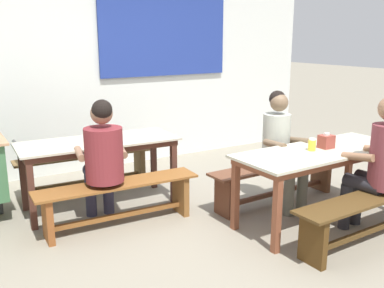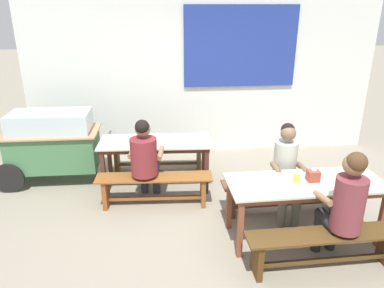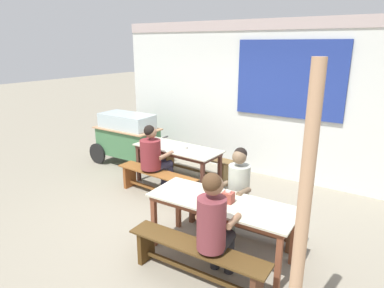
{
  "view_description": "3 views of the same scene",
  "coord_description": "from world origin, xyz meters",
  "px_view_note": "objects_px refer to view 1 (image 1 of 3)",
  "views": [
    {
      "loc": [
        -2.34,
        -3.3,
        1.8
      ],
      "look_at": [
        -0.17,
        0.29,
        0.76
      ],
      "focal_mm": 40.71,
      "sensor_mm": 36.0,
      "label": 1
    },
    {
      "loc": [
        -0.8,
        -4.02,
        2.63
      ],
      "look_at": [
        -0.39,
        0.42,
        0.9
      ],
      "focal_mm": 33.86,
      "sensor_mm": 36.0,
      "label": 2
    },
    {
      "loc": [
        2.58,
        -3.75,
        2.56
      ],
      "look_at": [
        -0.25,
        0.55,
        1.02
      ],
      "focal_mm": 31.57,
      "sensor_mm": 36.0,
      "label": 3
    }
  ],
  "objects_px": {
    "bench_near_front": "(369,212)",
    "person_left_back_turned": "(103,156)",
    "person_right_near_table": "(281,143)",
    "tissue_box": "(326,141)",
    "condiment_jar": "(312,145)",
    "bench_near_back": "(277,176)",
    "bench_far_front": "(119,198)",
    "soup_bowl": "(110,136)",
    "bench_far_back": "(86,167)",
    "dining_table_far": "(99,148)",
    "person_near_front": "(381,157)",
    "dining_table_near": "(321,157)"
  },
  "relations": [
    {
      "from": "bench_near_front",
      "to": "person_left_back_turned",
      "type": "xyz_separation_m",
      "value": [
        -1.88,
        1.55,
        0.41
      ]
    },
    {
      "from": "person_right_near_table",
      "to": "tissue_box",
      "type": "xyz_separation_m",
      "value": [
        0.13,
        -0.49,
        0.11
      ]
    },
    {
      "from": "bench_near_front",
      "to": "condiment_jar",
      "type": "bearing_deg",
      "value": 102.05
    },
    {
      "from": "person_left_back_turned",
      "to": "tissue_box",
      "type": "bearing_deg",
      "value": -26.15
    },
    {
      "from": "tissue_box",
      "to": "bench_near_back",
      "type": "bearing_deg",
      "value": 99.52
    },
    {
      "from": "bench_far_front",
      "to": "soup_bowl",
      "type": "distance_m",
      "value": 0.77
    },
    {
      "from": "bench_near_back",
      "to": "person_left_back_turned",
      "type": "relative_size",
      "value": 1.35
    },
    {
      "from": "bench_far_back",
      "to": "bench_near_back",
      "type": "relative_size",
      "value": 0.96
    },
    {
      "from": "dining_table_far",
      "to": "tissue_box",
      "type": "distance_m",
      "value": 2.33
    },
    {
      "from": "bench_far_front",
      "to": "person_left_back_turned",
      "type": "distance_m",
      "value": 0.44
    },
    {
      "from": "bench_near_back",
      "to": "condiment_jar",
      "type": "height_order",
      "value": "condiment_jar"
    },
    {
      "from": "bench_far_back",
      "to": "bench_near_front",
      "type": "xyz_separation_m",
      "value": [
        1.71,
        -2.65,
        0.01
      ]
    },
    {
      "from": "dining_table_far",
      "to": "condiment_jar",
      "type": "xyz_separation_m",
      "value": [
        1.61,
        -1.47,
        0.14
      ]
    },
    {
      "from": "person_left_back_turned",
      "to": "bench_near_front",
      "type": "bearing_deg",
      "value": -39.63
    },
    {
      "from": "condiment_jar",
      "to": "soup_bowl",
      "type": "height_order",
      "value": "condiment_jar"
    },
    {
      "from": "person_left_back_turned",
      "to": "soup_bowl",
      "type": "xyz_separation_m",
      "value": [
        0.27,
        0.52,
        0.05
      ]
    },
    {
      "from": "person_right_near_table",
      "to": "condiment_jar",
      "type": "xyz_separation_m",
      "value": [
        -0.06,
        -0.49,
        0.1
      ]
    },
    {
      "from": "person_left_back_turned",
      "to": "person_near_front",
      "type": "height_order",
      "value": "person_near_front"
    },
    {
      "from": "dining_table_near",
      "to": "person_near_front",
      "type": "height_order",
      "value": "person_near_front"
    },
    {
      "from": "dining_table_near",
      "to": "person_near_front",
      "type": "distance_m",
      "value": 0.56
    },
    {
      "from": "condiment_jar",
      "to": "person_near_front",
      "type": "bearing_deg",
      "value": -60.36
    },
    {
      "from": "person_right_near_table",
      "to": "bench_far_front",
      "type": "bearing_deg",
      "value": 167.06
    },
    {
      "from": "person_near_front",
      "to": "tissue_box",
      "type": "xyz_separation_m",
      "value": [
        -0.11,
        0.54,
        0.04
      ]
    },
    {
      "from": "tissue_box",
      "to": "condiment_jar",
      "type": "relative_size",
      "value": 1.28
    },
    {
      "from": "dining_table_far",
      "to": "person_left_back_turned",
      "type": "height_order",
      "value": "person_left_back_turned"
    },
    {
      "from": "bench_far_front",
      "to": "condiment_jar",
      "type": "relative_size",
      "value": 13.32
    },
    {
      "from": "soup_bowl",
      "to": "bench_far_back",
      "type": "bearing_deg",
      "value": 100.12
    },
    {
      "from": "person_near_front",
      "to": "bench_near_back",
      "type": "bearing_deg",
      "value": 100.7
    },
    {
      "from": "bench_far_back",
      "to": "person_left_back_turned",
      "type": "distance_m",
      "value": 1.19
    },
    {
      "from": "bench_far_front",
      "to": "bench_near_front",
      "type": "distance_m",
      "value": 2.3
    },
    {
      "from": "bench_far_front",
      "to": "soup_bowl",
      "type": "bearing_deg",
      "value": 75.19
    },
    {
      "from": "dining_table_far",
      "to": "bench_far_front",
      "type": "xyz_separation_m",
      "value": [
        -0.03,
        -0.59,
        -0.37
      ]
    },
    {
      "from": "bench_far_front",
      "to": "bench_far_back",
      "type": "bearing_deg",
      "value": 87.46
    },
    {
      "from": "dining_table_near",
      "to": "bench_near_front",
      "type": "bearing_deg",
      "value": -88.44
    },
    {
      "from": "person_left_back_turned",
      "to": "person_right_near_table",
      "type": "height_order",
      "value": "person_left_back_turned"
    },
    {
      "from": "bench_near_front",
      "to": "person_near_front",
      "type": "xyz_separation_m",
      "value": [
        0.18,
        0.06,
        0.46
      ]
    },
    {
      "from": "person_left_back_turned",
      "to": "bench_far_front",
      "type": "bearing_deg",
      "value": -32.35
    },
    {
      "from": "person_near_front",
      "to": "soup_bowl",
      "type": "distance_m",
      "value": 2.69
    },
    {
      "from": "bench_far_front",
      "to": "bench_near_front",
      "type": "bearing_deg",
      "value": -40.05
    },
    {
      "from": "bench_near_front",
      "to": "bench_far_back",
      "type": "bearing_deg",
      "value": 122.82
    },
    {
      "from": "bench_near_front",
      "to": "dining_table_far",
      "type": "bearing_deg",
      "value": 130.03
    },
    {
      "from": "bench_near_front",
      "to": "soup_bowl",
      "type": "bearing_deg",
      "value": 127.81
    },
    {
      "from": "bench_far_back",
      "to": "bench_far_front",
      "type": "distance_m",
      "value": 1.17
    },
    {
      "from": "person_left_back_turned",
      "to": "person_right_near_table",
      "type": "relative_size",
      "value": 1.0
    },
    {
      "from": "person_near_front",
      "to": "bench_near_front",
      "type": "bearing_deg",
      "value": -160.06
    },
    {
      "from": "bench_far_front",
      "to": "tissue_box",
      "type": "distance_m",
      "value": 2.09
    },
    {
      "from": "bench_far_front",
      "to": "person_right_near_table",
      "type": "height_order",
      "value": "person_right_near_table"
    },
    {
      "from": "bench_far_front",
      "to": "bench_near_front",
      "type": "height_order",
      "value": "same"
    },
    {
      "from": "dining_table_near",
      "to": "bench_far_back",
      "type": "height_order",
      "value": "dining_table_near"
    },
    {
      "from": "dining_table_far",
      "to": "dining_table_near",
      "type": "distance_m",
      "value": 2.27
    }
  ]
}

